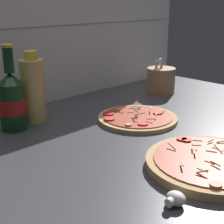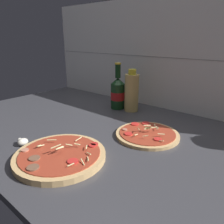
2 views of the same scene
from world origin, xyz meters
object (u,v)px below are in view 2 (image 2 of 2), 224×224
Objects in this scene: mushroom_left at (23,142)px; beer_bottle at (118,93)px; pizza_near at (60,156)px; pizza_far at (147,134)px; oil_bottle at (132,92)px.

beer_bottle is at bearing 91.37° from mushroom_left.
beer_bottle reaches higher than pizza_near.
beer_bottle is (-19.40, 53.46, 7.72)cm from pizza_near.
pizza_far is 33.61cm from oil_bottle.
oil_bottle is (8.09, 1.60, 1.30)cm from beer_bottle.
pizza_near is 1.17× the size of pizza_far.
pizza_near is 18.32cm from mushroom_left.
pizza_near reaches higher than mushroom_left.
pizza_near is at bearing -70.06° from beer_bottle.
mushroom_left is at bearing -170.00° from pizza_near.
beer_bottle reaches higher than oil_bottle.
oil_bottle reaches higher than mushroom_left.
pizza_far is at bearing 50.06° from mushroom_left.
beer_bottle is 6.16× the size of mushroom_left.
pizza_near is 35.33cm from pizza_far.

